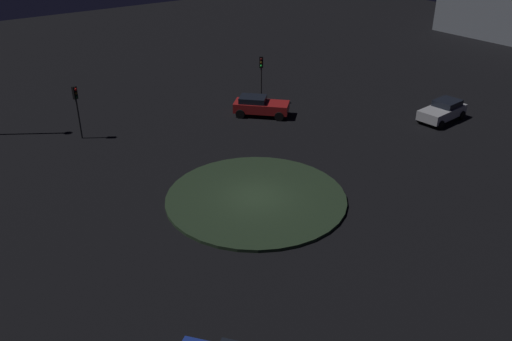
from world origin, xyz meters
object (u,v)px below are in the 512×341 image
object	(u,v)px
car_silver	(443,111)
car_red	(260,106)
traffic_light_northwest	(261,71)
traffic_light_west	(76,102)

from	to	relation	value
car_silver	car_red	bearing A→B (deg)	-45.12
car_red	car_silver	bearing A→B (deg)	5.88
traffic_light_northwest	traffic_light_west	bearing A→B (deg)	-59.67
car_red	traffic_light_northwest	bearing A→B (deg)	97.32
car_red	traffic_light_west	world-z (taller)	traffic_light_west
traffic_light_west	traffic_light_northwest	size ratio (longest dim) A/B	0.97
car_silver	traffic_light_west	distance (m)	27.22
car_silver	traffic_light_northwest	distance (m)	14.60
traffic_light_west	traffic_light_northwest	xyz separation A→B (m)	(1.57, 14.68, 0.07)
traffic_light_west	traffic_light_northwest	distance (m)	14.77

